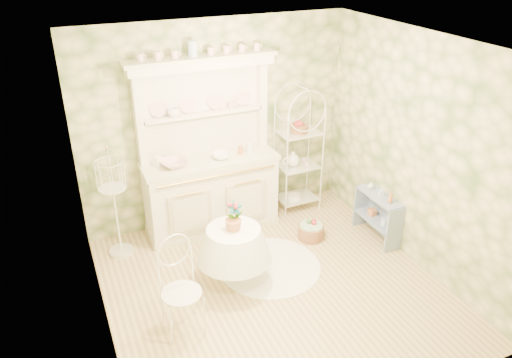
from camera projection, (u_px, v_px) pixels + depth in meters
name	position (u px, v px, depth m)	size (l,w,h in m)	color
floor	(274.00, 288.00, 5.64)	(3.60, 3.60, 0.00)	tan
ceiling	(279.00, 46.00, 4.42)	(3.60, 3.60, 0.00)	white
wall_left	(92.00, 219.00, 4.39)	(3.60, 3.60, 0.00)	beige
wall_right	(418.00, 153.00, 5.67)	(3.60, 3.60, 0.00)	beige
wall_back	(216.00, 124.00, 6.50)	(3.60, 3.60, 0.00)	beige
wall_front	(385.00, 287.00, 3.56)	(3.60, 3.60, 0.00)	beige
kitchen_dresser	(209.00, 149.00, 6.29)	(1.87, 0.61, 2.29)	white
bakers_rack	(299.00, 145.00, 6.86)	(0.60, 0.43, 1.94)	white
side_shelf	(378.00, 217.00, 6.45)	(0.25, 0.68, 0.58)	#7B8EAF
round_table	(234.00, 257.00, 5.58)	(0.63, 0.63, 0.69)	white
cafe_chair	(181.00, 290.00, 4.86)	(0.44, 0.44, 0.97)	white
birdcage_stand	(115.00, 206.00, 5.96)	(0.31, 0.31, 1.33)	white
floor_basket	(311.00, 230.00, 6.50)	(0.38, 0.38, 0.24)	#8F5C3D
lace_rug	(270.00, 266.00, 5.99)	(1.22, 1.22, 0.01)	white
bowl_floral	(174.00, 166.00, 6.15)	(0.33, 0.33, 0.08)	white
bowl_white	(221.00, 158.00, 6.36)	(0.23, 0.23, 0.07)	white
cup_left	(173.00, 114.00, 6.08)	(0.14, 0.14, 0.11)	white
cup_right	(231.00, 106.00, 6.35)	(0.10, 0.10, 0.09)	white
potted_geranium	(235.00, 217.00, 5.38)	(0.17, 0.12, 0.32)	#3F7238
bottle_amber	(390.00, 198.00, 6.11)	(0.06, 0.06, 0.16)	#B86D39
bottle_blue	(381.00, 193.00, 6.28)	(0.05, 0.05, 0.12)	#A7C2DD
bottle_glass	(371.00, 186.00, 6.46)	(0.08, 0.08, 0.10)	silver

